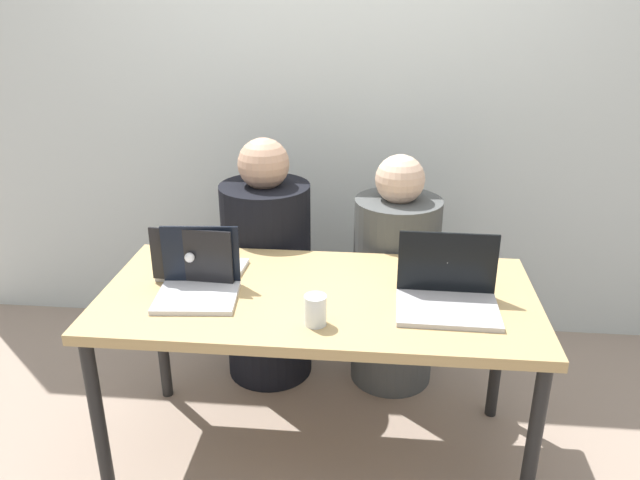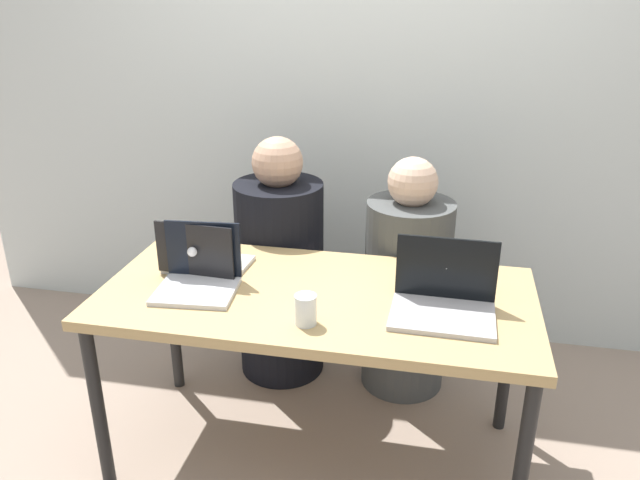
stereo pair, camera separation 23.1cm
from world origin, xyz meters
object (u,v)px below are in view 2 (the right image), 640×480
at_px(laptop_front_right, 444,299).
at_px(water_glass_center, 306,312).
at_px(person_on_left, 280,273).
at_px(laptop_front_left, 199,276).
at_px(laptop_back_left, 204,259).
at_px(person_on_right, 406,289).

relative_size(laptop_front_right, water_glass_center, 3.37).
bearing_deg(person_on_left, water_glass_center, 114.34).
bearing_deg(laptop_front_right, laptop_front_left, -179.22).
bearing_deg(laptop_front_left, water_glass_center, -26.28).
height_order(laptop_back_left, laptop_front_left, laptop_front_left).
xyz_separation_m(laptop_front_right, water_glass_center, (-0.45, -0.17, -0.01)).
bearing_deg(laptop_back_left, person_on_left, -105.64).
bearing_deg(laptop_back_left, laptop_front_left, 107.62).
xyz_separation_m(laptop_front_left, water_glass_center, (0.45, -0.18, -0.01)).
relative_size(laptop_back_left, laptop_front_left, 1.06).
xyz_separation_m(laptop_front_right, laptop_front_left, (-0.90, 0.00, -0.00)).
distance_m(person_on_left, person_on_right, 0.60).
xyz_separation_m(person_on_right, water_glass_center, (-0.29, -0.82, 0.30)).
xyz_separation_m(laptop_back_left, laptop_front_right, (0.94, -0.15, 0.00)).
distance_m(laptop_back_left, laptop_front_left, 0.15).
relative_size(person_on_left, laptop_back_left, 3.63).
bearing_deg(water_glass_center, person_on_right, 70.70).
height_order(laptop_front_right, water_glass_center, laptop_front_right).
bearing_deg(laptop_front_left, person_on_left, 73.29).
xyz_separation_m(person_on_left, water_glass_center, (0.32, -0.82, 0.27)).
xyz_separation_m(person_on_right, laptop_back_left, (-0.78, -0.50, 0.30)).
distance_m(person_on_left, laptop_front_right, 1.04).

